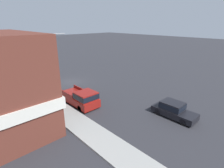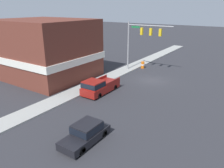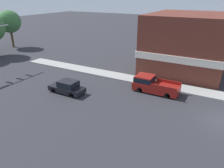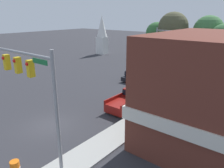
% 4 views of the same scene
% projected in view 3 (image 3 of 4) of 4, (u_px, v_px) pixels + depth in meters
% --- Properties ---
extents(car_lead, '(1.78, 4.25, 1.52)m').
position_uv_depth(car_lead, '(67.00, 87.00, 25.10)').
color(car_lead, black).
rests_on(car_lead, ground).
extents(pickup_truck_parked, '(2.13, 5.25, 1.83)m').
position_uv_depth(pickup_truck_parked, '(152.00, 84.00, 25.44)').
color(pickup_truck_parked, black).
rests_on(pickup_truck_parked, ground).
extents(corner_brick_building, '(12.96, 11.05, 8.15)m').
position_uv_depth(corner_brick_building, '(187.00, 43.00, 32.06)').
color(corner_brick_building, brown).
rests_on(corner_brick_building, ground).
extents(backdrop_tree_right_far, '(4.60, 4.60, 7.67)m').
position_uv_depth(backdrop_tree_right_far, '(9.00, 22.00, 45.13)').
color(backdrop_tree_right_far, '#4C3823').
rests_on(backdrop_tree_right_far, ground).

